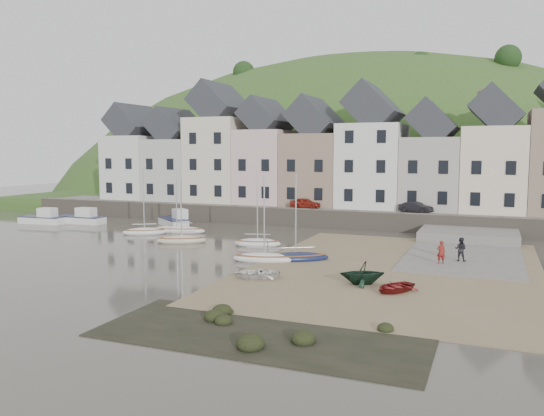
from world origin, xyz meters
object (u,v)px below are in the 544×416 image
at_px(rowboat_green, 362,273).
at_px(person_red, 441,252).
at_px(person_dark, 461,249).
at_px(car_left, 305,203).
at_px(sailboat_0, 177,230).
at_px(rowboat_red, 394,287).
at_px(rowboat_white, 256,273).
at_px(car_right, 416,207).

height_order(rowboat_green, person_red, person_red).
xyz_separation_m(person_dark, car_left, (-16.51, 15.62, 1.21)).
height_order(sailboat_0, rowboat_green, sailboat_0).
bearing_deg(sailboat_0, rowboat_red, -32.56).
bearing_deg(person_red, rowboat_white, 20.49).
xyz_separation_m(sailboat_0, person_dark, (25.58, -4.65, 0.68)).
bearing_deg(car_right, rowboat_white, -173.75).
distance_m(sailboat_0, rowboat_green, 24.73).
bearing_deg(person_red, sailboat_0, -33.17).
distance_m(rowboat_green, car_left, 27.13).
distance_m(rowboat_red, car_right, 25.64).
bearing_deg(person_red, rowboat_red, 59.56).
distance_m(rowboat_white, car_right, 26.09).
xyz_separation_m(car_left, car_right, (11.45, 0.00, -0.01)).
xyz_separation_m(sailboat_0, person_red, (24.40, -6.09, 0.64)).
distance_m(person_red, person_dark, 1.86).
bearing_deg(car_right, car_left, 109.73).
relative_size(rowboat_red, person_dark, 1.58).
bearing_deg(sailboat_0, rowboat_green, -33.09).
distance_m(sailboat_0, person_red, 25.16).
bearing_deg(car_right, sailboat_0, 137.86).
bearing_deg(sailboat_0, car_left, 50.43).
relative_size(rowboat_white, rowboat_red, 1.09).
distance_m(rowboat_white, rowboat_green, 6.34).
height_order(sailboat_0, person_dark, sailboat_0).
height_order(rowboat_green, car_right, car_right).
relative_size(sailboat_0, rowboat_green, 2.49).
bearing_deg(rowboat_green, person_red, 128.70).
height_order(sailboat_0, rowboat_white, sailboat_0).
distance_m(rowboat_green, person_dark, 10.10).
bearing_deg(rowboat_red, person_red, 109.99).
bearing_deg(rowboat_red, rowboat_green, -175.47).
xyz_separation_m(sailboat_0, car_right, (20.51, 10.97, 1.89)).
bearing_deg(person_dark, rowboat_red, 83.11).
bearing_deg(car_left, person_dark, -132.53).
relative_size(rowboat_red, person_red, 1.66).
height_order(rowboat_white, person_red, person_red).
distance_m(sailboat_0, rowboat_red, 26.96).
relative_size(rowboat_white, car_left, 0.87).
xyz_separation_m(person_red, person_dark, (1.17, 1.44, 0.04)).
relative_size(rowboat_red, car_left, 0.80).
height_order(rowboat_red, person_red, person_red).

